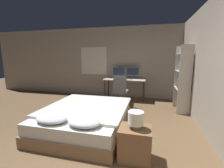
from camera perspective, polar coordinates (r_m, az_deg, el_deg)
name	(u,v)px	position (r m, az deg, el deg)	size (l,w,h in m)	color
wall_back	(126,63)	(5.89, 5.47, 8.11)	(12.00, 0.08, 2.70)	#9E9384
wall_side_right	(216,69)	(3.22, 34.95, 4.85)	(0.06, 12.00, 2.70)	#9E9384
bed	(86,118)	(3.38, -9.90, -12.57)	(1.71, 2.02, 0.57)	#846647
nightstand	(135,144)	(2.46, 8.76, -21.63)	(0.48, 0.39, 0.51)	brown
bedside_lamp	(136,118)	(2.27, 9.04, -12.72)	(0.23, 0.23, 0.26)	gray
desk	(125,81)	(5.56, 4.83, 0.98)	(1.51, 0.65, 0.76)	beige
monitor_left	(119,72)	(5.78, 2.64, 4.71)	(0.49, 0.16, 0.43)	#B7B7BC
monitor_right	(133,72)	(5.70, 7.86, 4.56)	(0.49, 0.16, 0.43)	#B7B7BC
keyboard	(124,80)	(5.33, 4.48, 1.69)	(0.35, 0.13, 0.02)	#B7B7BC
computer_mouse	(131,80)	(5.30, 7.29, 1.68)	(0.07, 0.05, 0.04)	#B7B7BC
office_chair	(121,93)	(4.96, 3.27, -3.47)	(0.52, 0.52, 0.96)	black
bookshelf	(183,77)	(4.67, 25.43, 2.37)	(0.32, 0.73, 1.88)	beige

